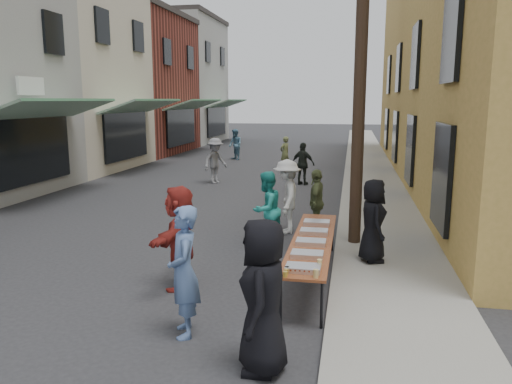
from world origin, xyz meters
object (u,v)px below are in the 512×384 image
at_px(utility_pole_near, 362,34).
at_px(catering_tray_sausage, 303,268).
at_px(serving_table, 312,242).
at_px(guest_front_a, 263,297).
at_px(utility_pole_mid, 357,69).
at_px(server, 373,221).
at_px(utility_pole_far, 356,80).
at_px(guest_front_c, 266,209).

xyz_separation_m(utility_pole_near, catering_tray_sausage, (-0.75, -3.95, -3.71)).
bearing_deg(serving_table, guest_front_a, -95.91).
bearing_deg(utility_pole_near, utility_pole_mid, 90.00).
relative_size(utility_pole_mid, server, 5.63).
bearing_deg(catering_tray_sausage, utility_pole_far, 88.47).
height_order(utility_pole_far, catering_tray_sausage, utility_pole_far).
relative_size(catering_tray_sausage, guest_front_c, 0.30).
distance_m(catering_tray_sausage, guest_front_c, 3.75).
distance_m(serving_table, guest_front_c, 2.24).
xyz_separation_m(utility_pole_far, serving_table, (-0.75, -26.30, -3.79)).
height_order(utility_pole_mid, catering_tray_sausage, utility_pole_mid).
bearing_deg(utility_pole_mid, utility_pole_far, 90.00).
height_order(serving_table, guest_front_a, guest_front_a).
height_order(utility_pole_far, server, utility_pole_far).
relative_size(serving_table, server, 2.50).
bearing_deg(server, utility_pole_mid, -11.00).
xyz_separation_m(utility_pole_far, server, (0.32, -25.28, -3.60)).
xyz_separation_m(serving_table, guest_front_c, (-1.15, 1.92, 0.12)).
bearing_deg(utility_pole_mid, serving_table, -92.99).
height_order(utility_pole_near, utility_pole_mid, same).
xyz_separation_m(utility_pole_far, guest_front_a, (-1.07, -29.42, -3.58)).
height_order(utility_pole_mid, guest_front_a, utility_pole_mid).
relative_size(guest_front_a, server, 1.16).
height_order(serving_table, server, server).
distance_m(guest_front_a, server, 4.36).
bearing_deg(catering_tray_sausage, serving_table, 90.00).
bearing_deg(catering_tray_sausage, utility_pole_mid, 87.32).
distance_m(utility_pole_far, catering_tray_sausage, 28.21).
relative_size(utility_pole_mid, guest_front_a, 4.87).
distance_m(utility_pole_mid, catering_tray_sausage, 16.40).
xyz_separation_m(utility_pole_mid, guest_front_a, (-1.07, -17.42, -3.58)).
distance_m(utility_pole_mid, utility_pole_far, 12.00).
bearing_deg(utility_pole_far, server, -89.27).
distance_m(utility_pole_near, utility_pole_far, 24.00).
bearing_deg(guest_front_c, utility_pole_mid, -162.04).
bearing_deg(guest_front_a, guest_front_c, -174.11).
xyz_separation_m(utility_pole_far, catering_tray_sausage, (-0.75, -27.95, -3.71)).
xyz_separation_m(utility_pole_near, guest_front_c, (-1.90, -0.38, -3.67)).
bearing_deg(server, guest_front_c, 55.54).
xyz_separation_m(catering_tray_sausage, guest_front_c, (-1.15, 3.57, 0.04)).
relative_size(serving_table, guest_front_a, 2.16).
distance_m(utility_pole_near, server, 3.84).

